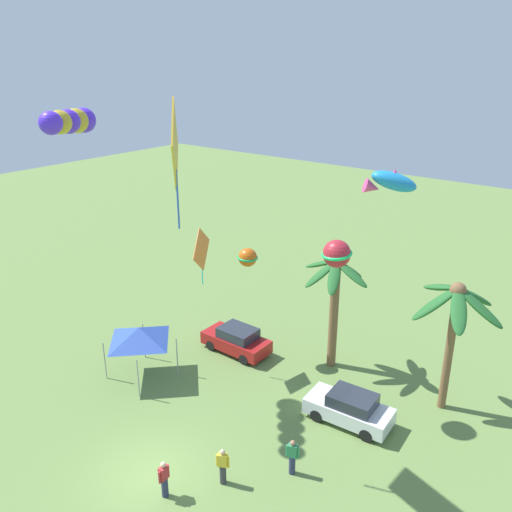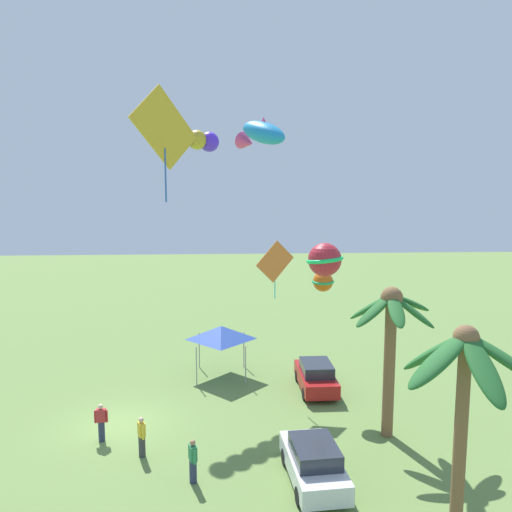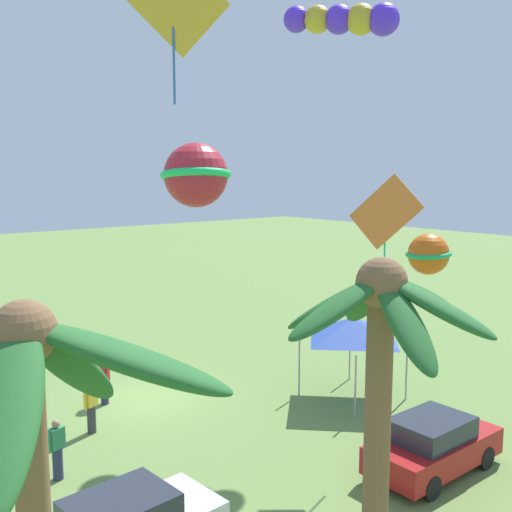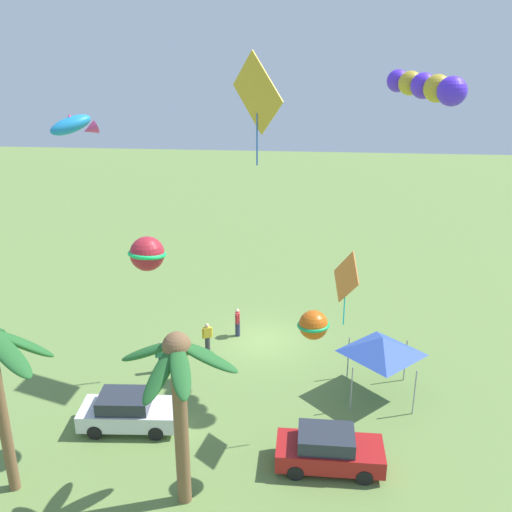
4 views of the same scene
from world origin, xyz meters
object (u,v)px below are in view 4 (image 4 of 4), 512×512
object	(u,v)px
parked_car_0	(329,450)
festival_tent	(382,345)
spectator_0	(207,337)
kite_tube_0	(427,86)
palm_tree_0	(179,380)
kite_ball_3	(313,325)
spectator_1	(161,357)
kite_diamond_5	(257,94)
kite_ball_2	(147,254)
parked_car_1	(128,411)
kite_diamond_1	(346,278)
spectator_2	(238,322)
kite_fish_4	(73,125)

from	to	relation	value
parked_car_0	festival_tent	bearing A→B (deg)	-115.25
spectator_0	kite_tube_0	world-z (taller)	kite_tube_0
palm_tree_0	kite_ball_3	world-z (taller)	palm_tree_0
spectator_1	kite_diamond_5	bearing A→B (deg)	-164.16
spectator_0	kite_ball_2	world-z (taller)	kite_ball_2
parked_car_0	kite_diamond_5	size ratio (longest dim) A/B	0.83
parked_car_1	kite_tube_0	bearing A→B (deg)	-156.05
festival_tent	kite_diamond_1	size ratio (longest dim) A/B	0.96
kite_diamond_1	spectator_2	bearing A→B (deg)	-56.56
parked_car_0	spectator_0	xyz separation A→B (m)	(5.93, -7.89, 0.06)
palm_tree_0	kite_ball_2	size ratio (longest dim) A/B	3.50
parked_car_0	festival_tent	size ratio (longest dim) A/B	1.37
palm_tree_0	kite_ball_2	distance (m)	4.68
parked_car_1	kite_diamond_5	xyz separation A→B (m)	(-4.68, -5.50, 11.96)
parked_car_1	spectator_1	world-z (taller)	spectator_1
spectator_1	kite_diamond_5	distance (m)	12.76
spectator_2	kite_ball_3	world-z (taller)	kite_ball_3
spectator_2	kite_fish_4	xyz separation A→B (m)	(5.23, 6.19, 10.99)
kite_ball_2	kite_fish_4	size ratio (longest dim) A/B	0.97
parked_car_1	parked_car_0	bearing A→B (deg)	168.98
parked_car_0	kite_tube_0	distance (m)	14.44
kite_diamond_1	kite_ball_3	xyz separation A→B (m)	(1.14, 2.25, -0.81)
spectator_1	spectator_2	size ratio (longest dim) A/B	1.00
spectator_2	kite_diamond_5	distance (m)	12.27
kite_tube_0	kite_diamond_1	xyz separation A→B (m)	(3.03, 4.53, -6.44)
palm_tree_0	spectator_2	world-z (taller)	palm_tree_0
spectator_1	kite_fish_4	distance (m)	11.41
kite_ball_2	kite_fish_4	xyz separation A→B (m)	(3.28, -2.55, 4.06)
spectator_0	kite_diamond_1	distance (m)	10.37
parked_car_1	festival_tent	bearing A→B (deg)	-162.04
parked_car_1	kite_diamond_1	size ratio (longest dim) A/B	1.35
palm_tree_0	kite_ball_2	xyz separation A→B (m)	(1.71, -3.14, 3.01)
spectator_1	kite_fish_4	xyz separation A→B (m)	(2.10, 2.24, 10.99)
kite_fish_4	parked_car_0	bearing A→B (deg)	160.17
spectator_2	kite_diamond_5	bearing A→B (deg)	115.90
kite_ball_2	kite_ball_3	size ratio (longest dim) A/B	1.29
palm_tree_0	kite_diamond_1	size ratio (longest dim) A/B	2.14
spectator_2	kite_fish_4	distance (m)	13.66
parked_car_0	kite_diamond_5	bearing A→B (deg)	-64.75
palm_tree_0	kite_ball_3	size ratio (longest dim) A/B	4.51
kite_tube_0	spectator_1	bearing A→B (deg)	4.32
kite_diamond_1	kite_diamond_5	size ratio (longest dim) A/B	0.63
kite_fish_4	kite_diamond_5	distance (m)	7.47
kite_tube_0	kite_diamond_5	bearing A→B (deg)	-3.49
spectator_2	kite_fish_4	world-z (taller)	kite_fish_4
spectator_0	kite_fish_4	distance (m)	12.45
parked_car_0	spectator_1	xyz separation A→B (m)	(7.76, -5.79, 0.06)
parked_car_1	kite_fish_4	world-z (taller)	kite_fish_4
spectator_0	spectator_2	xyz separation A→B (m)	(-1.29, -1.86, 0.00)
spectator_2	parked_car_1	bearing A→B (deg)	67.65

